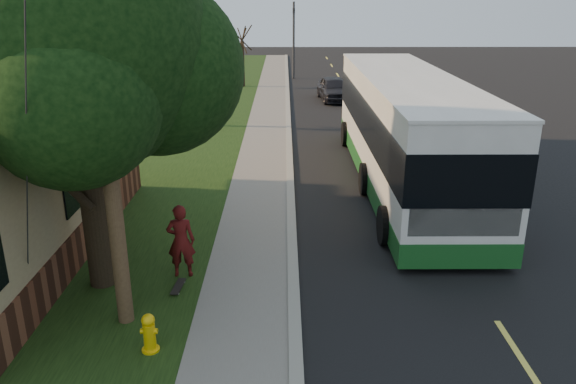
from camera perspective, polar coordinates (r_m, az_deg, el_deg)
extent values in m
plane|color=black|center=(10.51, 0.77, -16.03)|extent=(120.00, 120.00, 0.00)
cube|color=black|center=(19.97, 11.77, 1.35)|extent=(8.00, 80.00, 0.01)
cube|color=gray|center=(19.51, 0.21, 1.51)|extent=(0.25, 80.00, 0.12)
cube|color=slate|center=(19.53, -2.73, 1.44)|extent=(2.00, 80.00, 0.08)
cube|color=black|center=(19.99, -12.81, 1.38)|extent=(5.00, 80.00, 0.07)
cylinder|color=yellow|center=(10.59, -13.88, -14.12)|extent=(0.22, 0.22, 0.55)
sphere|color=yellow|center=(10.41, -14.04, -12.54)|extent=(0.24, 0.24, 0.24)
cylinder|color=yellow|center=(10.52, -13.94, -13.55)|extent=(0.30, 0.10, 0.10)
cylinder|color=yellow|center=(10.52, -13.94, -13.55)|extent=(0.10, 0.18, 0.10)
cylinder|color=yellow|center=(10.73, -13.77, -15.26)|extent=(0.32, 0.32, 0.04)
cylinder|color=#473321|center=(10.15, -18.47, 9.81)|extent=(0.30, 0.30, 9.00)
cylinder|color=#2D2D30|center=(9.63, -25.02, 3.77)|extent=(2.52, 3.21, 7.60)
cylinder|color=black|center=(12.43, -19.17, -0.57)|extent=(0.56, 0.56, 4.00)
sphere|color=black|center=(11.78, -20.94, 14.21)|extent=(5.20, 5.20, 5.20)
sphere|color=black|center=(12.02, -13.21, 12.16)|extent=(3.60, 3.60, 3.60)
sphere|color=black|center=(11.90, -26.95, 11.98)|extent=(3.80, 3.80, 3.80)
sphere|color=black|center=(10.57, -21.17, 8.75)|extent=(3.20, 3.20, 3.20)
sphere|color=black|center=(13.27, -21.60, 16.35)|extent=(3.40, 3.40, 3.40)
cylinder|color=black|center=(27.11, -7.49, 10.11)|extent=(0.24, 0.24, 3.30)
cylinder|color=black|center=(26.89, -7.65, 13.58)|extent=(1.38, 0.57, 2.01)
cylinder|color=black|center=(26.89, -7.65, 13.58)|extent=(0.74, 1.21, 1.58)
cylinder|color=black|center=(26.89, -7.65, 13.58)|extent=(0.65, 1.05, 1.95)
cylinder|color=black|center=(26.89, -7.65, 13.58)|extent=(1.28, 0.53, 1.33)
cylinder|color=black|center=(26.89, -7.65, 13.58)|extent=(0.75, 1.21, 1.70)
cylinder|color=black|center=(38.91, -4.62, 12.86)|extent=(0.24, 0.24, 3.03)
cylinder|color=black|center=(38.76, -4.69, 15.08)|extent=(1.38, 0.57, 2.01)
cylinder|color=black|center=(38.76, -4.69, 15.08)|extent=(0.74, 1.21, 1.58)
cylinder|color=black|center=(38.76, -4.69, 15.08)|extent=(0.65, 1.05, 1.95)
cylinder|color=black|center=(38.76, -4.69, 15.08)|extent=(1.28, 0.53, 1.33)
cylinder|color=black|center=(38.76, -4.69, 15.08)|extent=(0.75, 1.21, 1.70)
cylinder|color=#2D2D30|center=(42.68, 0.58, 15.09)|extent=(0.16, 0.16, 5.50)
imported|color=black|center=(42.58, 0.59, 17.44)|extent=(0.18, 0.22, 1.10)
cube|color=silver|center=(18.96, 11.83, 6.83)|extent=(2.79, 13.38, 3.01)
cube|color=#18541F|center=(19.36, 11.51, 2.33)|extent=(2.81, 13.40, 0.61)
cube|color=black|center=(18.91, 11.87, 7.49)|extent=(2.83, 13.42, 1.23)
cube|color=black|center=(12.82, 17.72, -0.62)|extent=(2.49, 0.06, 1.78)
cube|color=yellow|center=(12.41, 18.42, 5.92)|extent=(1.78, 0.06, 0.39)
cube|color=#FFF2CC|center=(13.06, 13.64, -5.94)|extent=(0.28, 0.04, 0.17)
cube|color=#FFF2CC|center=(13.56, 20.55, -5.71)|extent=(0.28, 0.04, 0.17)
cube|color=silver|center=(18.69, 12.15, 11.39)|extent=(2.84, 13.43, 0.08)
cylinder|color=black|center=(14.56, 9.89, -3.37)|extent=(0.31, 1.03, 1.03)
cylinder|color=black|center=(15.30, 20.23, -3.18)|extent=(0.31, 1.03, 1.03)
cylinder|color=black|center=(18.06, 7.87, 1.33)|extent=(0.31, 1.03, 1.03)
cylinder|color=black|center=(18.67, 16.37, 1.30)|extent=(0.31, 1.03, 1.03)
cylinder|color=black|center=(23.81, 5.90, 5.88)|extent=(0.31, 1.03, 1.03)
cylinder|color=black|center=(24.27, 12.48, 5.79)|extent=(0.31, 1.03, 1.03)
imported|color=#531110|center=(12.73, -10.82, -4.89)|extent=(0.65, 0.45, 1.70)
cube|color=black|center=(12.54, -11.09, -9.37)|extent=(0.24, 0.73, 0.02)
cylinder|color=silver|center=(12.35, -11.38, -10.07)|extent=(0.16, 0.06, 0.04)
cylinder|color=silver|center=(12.76, -10.79, -8.98)|extent=(0.16, 0.06, 0.04)
cube|color=#13311E|center=(18.26, -25.72, -0.02)|extent=(1.46, 1.24, 1.11)
cube|color=#13311E|center=(18.09, -26.00, 1.75)|extent=(1.51, 1.29, 0.07)
imported|color=black|center=(34.16, 4.68, 10.42)|extent=(2.02, 4.22, 1.39)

